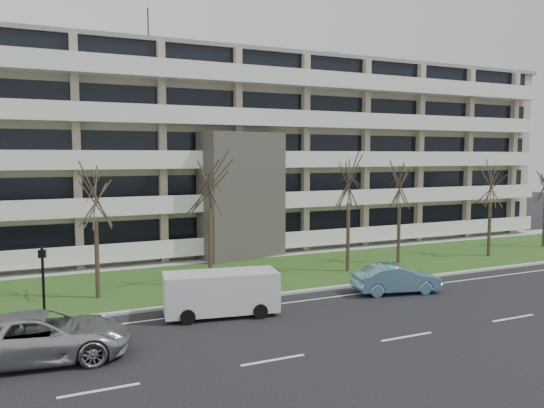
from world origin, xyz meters
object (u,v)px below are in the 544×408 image
blue_sedan (396,279)px  white_van (222,289)px  pedestrian_signal (43,273)px  silver_pickup (41,337)px

blue_sedan → white_van: white_van is taller
pedestrian_signal → white_van: bearing=-5.0°
silver_pickup → white_van: bearing=-65.7°
silver_pickup → white_van: 8.12m
white_van → pedestrian_signal: 8.12m
blue_sedan → white_van: (-9.83, 0.05, 0.44)m
silver_pickup → blue_sedan: (17.56, 2.40, -0.11)m
blue_sedan → silver_pickup: bearing=110.0°
silver_pickup → white_van: size_ratio=1.15×
white_van → pedestrian_signal: bearing=167.9°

